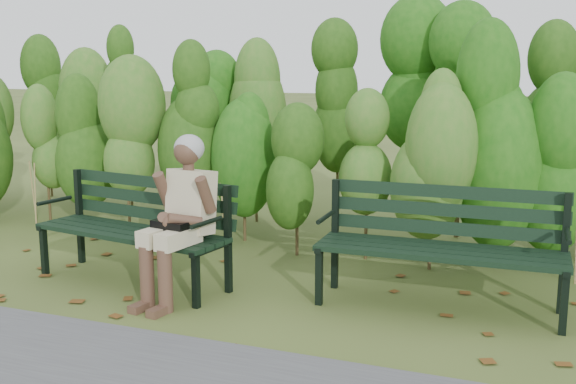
% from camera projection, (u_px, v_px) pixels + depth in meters
% --- Properties ---
extents(ground, '(80.00, 80.00, 0.00)m').
position_uv_depth(ground, '(272.00, 296.00, 5.13)').
color(ground, '#414D21').
extents(hedge_band, '(11.04, 1.67, 2.42)m').
position_uv_depth(hedge_band, '(343.00, 115.00, 6.61)').
color(hedge_band, '#47381E').
rests_on(hedge_band, ground).
extents(leaf_litter, '(5.88, 2.28, 0.01)m').
position_uv_depth(leaf_litter, '(243.00, 298.00, 5.09)').
color(leaf_litter, brown).
rests_on(leaf_litter, ground).
extents(bench_left, '(1.75, 0.82, 0.84)m').
position_uv_depth(bench_left, '(139.00, 221.00, 5.44)').
color(bench_left, black).
rests_on(bench_left, ground).
extents(bench_right, '(1.75, 0.60, 0.87)m').
position_uv_depth(bench_right, '(442.00, 237.00, 4.86)').
color(bench_right, black).
rests_on(bench_right, ground).
extents(seated_woman, '(0.51, 0.75, 1.23)m').
position_uv_depth(seated_woman, '(180.00, 208.00, 4.97)').
color(seated_woman, beige).
rests_on(seated_woman, ground).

